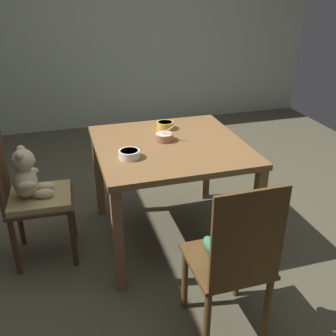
# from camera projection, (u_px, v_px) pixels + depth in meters

# --- Properties ---
(ground_plane) EXTENTS (5.20, 5.20, 0.04)m
(ground_plane) POSITION_uv_depth(u_px,v_px,m) (170.00, 237.00, 2.92)
(ground_plane) COLOR #514D3A
(wall_rear) EXTENTS (5.20, 0.08, 2.96)m
(wall_rear) POSITION_uv_depth(u_px,v_px,m) (106.00, 1.00, 4.46)
(wall_rear) COLOR #ACB8A4
(wall_rear) RESTS_ON ground_plane
(dining_table) EXTENTS (0.97, 0.97, 0.73)m
(dining_table) POSITION_uv_depth(u_px,v_px,m) (170.00, 157.00, 2.63)
(dining_table) COLOR brown
(dining_table) RESTS_ON ground_plane
(teddy_chair_near_left) EXTENTS (0.43, 0.40, 0.93)m
(teddy_chair_near_left) POSITION_uv_depth(u_px,v_px,m) (30.00, 188.00, 2.47)
(teddy_chair_near_left) COLOR #47301D
(teddy_chair_near_left) RESTS_ON ground_plane
(teddy_chair_near_front) EXTENTS (0.39, 0.39, 0.93)m
(teddy_chair_near_front) POSITION_uv_depth(u_px,v_px,m) (233.00, 249.00, 1.89)
(teddy_chair_near_front) COLOR brown
(teddy_chair_near_front) RESTS_ON ground_plane
(porridge_bowl_terracotta_center) EXTENTS (0.13, 0.13, 0.11)m
(porridge_bowl_terracotta_center) POSITION_uv_depth(u_px,v_px,m) (164.00, 137.00, 2.62)
(porridge_bowl_terracotta_center) COLOR #B57053
(porridge_bowl_terracotta_center) RESTS_ON dining_table
(porridge_bowl_white_near_left) EXTENTS (0.13, 0.13, 0.05)m
(porridge_bowl_white_near_left) POSITION_uv_depth(u_px,v_px,m) (129.00, 154.00, 2.37)
(porridge_bowl_white_near_left) COLOR white
(porridge_bowl_white_near_left) RESTS_ON dining_table
(porridge_bowl_yellow_far_center) EXTENTS (0.12, 0.12, 0.05)m
(porridge_bowl_yellow_far_center) POSITION_uv_depth(u_px,v_px,m) (165.00, 125.00, 2.82)
(porridge_bowl_yellow_far_center) COLOR yellow
(porridge_bowl_yellow_far_center) RESTS_ON dining_table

